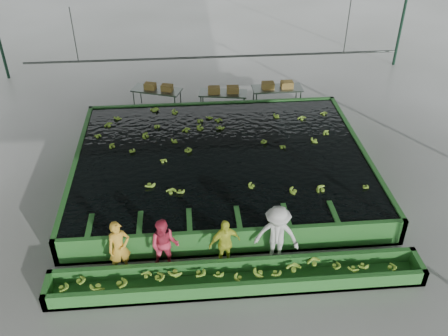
{
  "coord_description": "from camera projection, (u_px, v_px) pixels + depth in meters",
  "views": [
    {
      "loc": [
        -1.16,
        -12.8,
        10.1
      ],
      "look_at": [
        0.0,
        0.5,
        1.0
      ],
      "focal_mm": 40.0,
      "sensor_mm": 36.0,
      "label": 1
    }
  ],
  "objects": [
    {
      "name": "box_stack_mid",
      "position": [
        223.0,
        93.0,
        20.96
      ],
      "size": [
        1.29,
        0.38,
        0.28
      ],
      "primitive_type": null,
      "rotation": [
        0.0,
        0.0,
        -0.02
      ],
      "color": "olive",
      "rests_on": "packing_table_mid"
    },
    {
      "name": "sorting_trough",
      "position": [
        237.0,
        278.0,
        13.21
      ],
      "size": [
        10.0,
        1.0,
        0.5
      ],
      "primitive_type": null,
      "color": "#296A28",
      "rests_on": "ground"
    },
    {
      "name": "rail_hanger_right",
      "position": [
        347.0,
        27.0,
        18.54
      ],
      "size": [
        0.04,
        0.04,
        2.0
      ],
      "primitive_type": "cylinder",
      "color": "#59605B",
      "rests_on": "shed_roof"
    },
    {
      "name": "worker_b",
      "position": [
        165.0,
        245.0,
        13.41
      ],
      "size": [
        0.87,
        0.71,
        1.66
      ],
      "primitive_type": "imported",
      "rotation": [
        0.0,
        0.0,
        -0.11
      ],
      "color": "#CC314B",
      "rests_on": "ground"
    },
    {
      "name": "cableway_rail",
      "position": [
        214.0,
        57.0,
        18.74
      ],
      "size": [
        0.08,
        0.08,
        14.0
      ],
      "primitive_type": "cylinder",
      "color": "#59605B",
      "rests_on": "shed_roof"
    },
    {
      "name": "box_stack_left",
      "position": [
        159.0,
        90.0,
        21.14
      ],
      "size": [
        1.26,
        0.69,
        0.26
      ],
      "primitive_type": null,
      "rotation": [
        0.0,
        0.0,
        -0.3
      ],
      "color": "olive",
      "rests_on": "packing_table_left"
    },
    {
      "name": "shed_posts",
      "position": [
        225.0,
        136.0,
        14.91
      ],
      "size": [
        20.0,
        22.0,
        5.0
      ],
      "primitive_type": null,
      "color": "black",
      "rests_on": "ground"
    },
    {
      "name": "flotation_tank",
      "position": [
        221.0,
        165.0,
        17.3
      ],
      "size": [
        10.0,
        8.0,
        0.9
      ],
      "primitive_type": null,
      "color": "#296A28",
      "rests_on": "ground"
    },
    {
      "name": "packing_table_mid",
      "position": [
        223.0,
        102.0,
        21.24
      ],
      "size": [
        2.11,
        1.12,
        0.91
      ],
      "primitive_type": null,
      "rotation": [
        0.0,
        0.0,
        -0.16
      ],
      "color": "#59605B",
      "rests_on": "ground"
    },
    {
      "name": "rail_hanger_left",
      "position": [
        74.0,
        35.0,
        17.82
      ],
      "size": [
        0.04,
        0.04,
        2.0
      ],
      "primitive_type": "cylinder",
      "color": "#59605B",
      "rests_on": "shed_roof"
    },
    {
      "name": "worker_c",
      "position": [
        225.0,
        243.0,
        13.55
      ],
      "size": [
        0.98,
        0.64,
        1.55
      ],
      "primitive_type": "imported",
      "rotation": [
        0.0,
        0.0,
        0.31
      ],
      "color": "#D4E039",
      "rests_on": "ground"
    },
    {
      "name": "worker_d",
      "position": [
        277.0,
        236.0,
        13.56
      ],
      "size": [
        1.37,
        1.02,
        1.89
      ],
      "primitive_type": "imported",
      "rotation": [
        0.0,
        0.0,
        -0.29
      ],
      "color": "silver",
      "rests_on": "ground"
    },
    {
      "name": "shed_roof",
      "position": [
        226.0,
        56.0,
        13.5
      ],
      "size": [
        20.0,
        22.0,
        0.04
      ],
      "primitive_type": "cube",
      "color": "gray",
      "rests_on": "shed_posts"
    },
    {
      "name": "packing_table_left",
      "position": [
        157.0,
        99.0,
        21.45
      ],
      "size": [
        2.23,
        1.48,
        0.94
      ],
      "primitive_type": null,
      "rotation": [
        0.0,
        0.0,
        -0.35
      ],
      "color": "#59605B",
      "rests_on": "ground"
    },
    {
      "name": "tank_water",
      "position": [
        221.0,
        155.0,
        17.07
      ],
      "size": [
        9.7,
        7.7,
        0.0
      ],
      "primitive_type": "cube",
      "color": "black",
      "rests_on": "flotation_tank"
    },
    {
      "name": "worker_a",
      "position": [
        119.0,
        248.0,
        13.31
      ],
      "size": [
        0.72,
        0.61,
        1.68
      ],
      "primitive_type": "imported",
      "rotation": [
        0.0,
        0.0,
        0.39
      ],
      "color": "gold",
      "rests_on": "ground"
    },
    {
      "name": "floating_bananas",
      "position": [
        220.0,
        143.0,
        17.73
      ],
      "size": [
        9.18,
        6.26,
        0.13
      ],
      "primitive_type": null,
      "color": "#83B62F",
      "rests_on": "tank_water"
    },
    {
      "name": "packing_table_right",
      "position": [
        277.0,
        98.0,
        21.53
      ],
      "size": [
        2.13,
        0.88,
        0.96
      ],
      "primitive_type": null,
      "rotation": [
        0.0,
        0.0,
        0.02
      ],
      "color": "#59605B",
      "rests_on": "ground"
    },
    {
      "name": "trough_bananas",
      "position": [
        238.0,
        274.0,
        13.13
      ],
      "size": [
        9.54,
        0.64,
        0.13
      ],
      "primitive_type": null,
      "color": "#83B62F",
      "rests_on": "sorting_trough"
    },
    {
      "name": "box_stack_right",
      "position": [
        277.0,
        88.0,
        21.23
      ],
      "size": [
        1.34,
        0.4,
        0.29
      ],
      "primitive_type": null,
      "rotation": [
        0.0,
        0.0,
        0.02
      ],
      "color": "olive",
      "rests_on": "packing_table_right"
    },
    {
      "name": "ground",
      "position": [
        225.0,
        202.0,
        16.31
      ],
      "size": [
        80.0,
        80.0,
        0.0
      ],
      "primitive_type": "plane",
      "color": "gray",
      "rests_on": "ground"
    }
  ]
}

